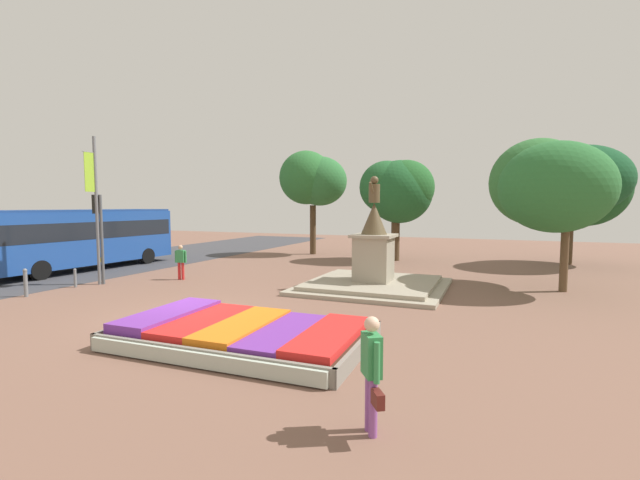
{
  "coord_description": "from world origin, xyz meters",
  "views": [
    {
      "loc": [
        8.53,
        -10.07,
        3.37
      ],
      "look_at": [
        2.83,
        3.76,
        2.16
      ],
      "focal_mm": 24.0,
      "sensor_mm": 36.0,
      "label": 1
    }
  ],
  "objects_px": {
    "kerb_bollard_mid_b": "(26,282)",
    "kerb_bollard_north": "(75,277)",
    "banner_pole": "(96,207)",
    "pedestrian_near_planter": "(181,260)",
    "flower_planter": "(239,333)",
    "traffic_light_mid_block": "(99,223)",
    "statue_monument": "(374,269)",
    "pedestrian_with_handbag": "(372,368)",
    "city_bus": "(80,235)"
  },
  "relations": [
    {
      "from": "kerb_bollard_mid_b",
      "to": "kerb_bollard_north",
      "type": "xyz_separation_m",
      "value": [
        -0.0,
        2.01,
        -0.14
      ]
    },
    {
      "from": "banner_pole",
      "to": "pedestrian_near_planter",
      "type": "xyz_separation_m",
      "value": [
        2.42,
        2.31,
        -2.41
      ]
    },
    {
      "from": "banner_pole",
      "to": "kerb_bollard_mid_b",
      "type": "bearing_deg",
      "value": -97.35
    },
    {
      "from": "banner_pole",
      "to": "kerb_bollard_north",
      "type": "distance_m",
      "value": 3.04
    },
    {
      "from": "flower_planter",
      "to": "traffic_light_mid_block",
      "type": "relative_size",
      "value": 1.6
    },
    {
      "from": "kerb_bollard_mid_b",
      "to": "traffic_light_mid_block",
      "type": "bearing_deg",
      "value": 82.8
    },
    {
      "from": "traffic_light_mid_block",
      "to": "statue_monument",
      "type": "bearing_deg",
      "value": 17.66
    },
    {
      "from": "pedestrian_with_handbag",
      "to": "city_bus",
      "type": "bearing_deg",
      "value": 151.89
    },
    {
      "from": "banner_pole",
      "to": "flower_planter",
      "type": "bearing_deg",
      "value": -23.9
    },
    {
      "from": "pedestrian_near_planter",
      "to": "kerb_bollard_mid_b",
      "type": "bearing_deg",
      "value": -118.44
    },
    {
      "from": "banner_pole",
      "to": "city_bus",
      "type": "bearing_deg",
      "value": 149.21
    },
    {
      "from": "kerb_bollard_north",
      "to": "kerb_bollard_mid_b",
      "type": "bearing_deg",
      "value": -89.95
    },
    {
      "from": "pedestrian_with_handbag",
      "to": "kerb_bollard_mid_b",
      "type": "xyz_separation_m",
      "value": [
        -14.4,
        4.38,
        -0.45
      ]
    },
    {
      "from": "pedestrian_near_planter",
      "to": "pedestrian_with_handbag",
      "type": "bearing_deg",
      "value": -39.4
    },
    {
      "from": "traffic_light_mid_block",
      "to": "pedestrian_near_planter",
      "type": "relative_size",
      "value": 2.42
    },
    {
      "from": "kerb_bollard_mid_b",
      "to": "city_bus",
      "type": "bearing_deg",
      "value": 126.52
    },
    {
      "from": "flower_planter",
      "to": "city_bus",
      "type": "relative_size",
      "value": 0.6
    },
    {
      "from": "pedestrian_near_planter",
      "to": "traffic_light_mid_block",
      "type": "bearing_deg",
      "value": -137.77
    },
    {
      "from": "statue_monument",
      "to": "banner_pole",
      "type": "distance_m",
      "value": 11.95
    },
    {
      "from": "pedestrian_with_handbag",
      "to": "kerb_bollard_mid_b",
      "type": "bearing_deg",
      "value": 163.07
    },
    {
      "from": "flower_planter",
      "to": "pedestrian_near_planter",
      "type": "relative_size",
      "value": 3.87
    },
    {
      "from": "traffic_light_mid_block",
      "to": "kerb_bollard_north",
      "type": "xyz_separation_m",
      "value": [
        -0.38,
        -0.95,
        -2.22
      ]
    },
    {
      "from": "traffic_light_mid_block",
      "to": "pedestrian_with_handbag",
      "type": "height_order",
      "value": "traffic_light_mid_block"
    },
    {
      "from": "statue_monument",
      "to": "kerb_bollard_north",
      "type": "xyz_separation_m",
      "value": [
        -11.46,
        -4.48,
        -0.36
      ]
    },
    {
      "from": "banner_pole",
      "to": "kerb_bollard_north",
      "type": "xyz_separation_m",
      "value": [
        -0.37,
        -0.83,
        -2.9
      ]
    },
    {
      "from": "flower_planter",
      "to": "pedestrian_with_handbag",
      "type": "distance_m",
      "value": 5.07
    },
    {
      "from": "city_bus",
      "to": "pedestrian_with_handbag",
      "type": "bearing_deg",
      "value": -28.11
    },
    {
      "from": "flower_planter",
      "to": "kerb_bollard_north",
      "type": "relative_size",
      "value": 7.81
    },
    {
      "from": "banner_pole",
      "to": "pedestrian_with_handbag",
      "type": "bearing_deg",
      "value": -27.24
    },
    {
      "from": "pedestrian_near_planter",
      "to": "kerb_bollard_mid_b",
      "type": "height_order",
      "value": "pedestrian_near_planter"
    },
    {
      "from": "statue_monument",
      "to": "pedestrian_with_handbag",
      "type": "height_order",
      "value": "statue_monument"
    },
    {
      "from": "traffic_light_mid_block",
      "to": "pedestrian_with_handbag",
      "type": "bearing_deg",
      "value": -27.63
    },
    {
      "from": "traffic_light_mid_block",
      "to": "kerb_bollard_mid_b",
      "type": "relative_size",
      "value": 3.62
    },
    {
      "from": "statue_monument",
      "to": "kerb_bollard_north",
      "type": "height_order",
      "value": "statue_monument"
    },
    {
      "from": "traffic_light_mid_block",
      "to": "kerb_bollard_north",
      "type": "bearing_deg",
      "value": -111.54
    },
    {
      "from": "flower_planter",
      "to": "pedestrian_near_planter",
      "type": "height_order",
      "value": "pedestrian_near_planter"
    },
    {
      "from": "statue_monument",
      "to": "pedestrian_near_planter",
      "type": "relative_size",
      "value": 3.58
    },
    {
      "from": "flower_planter",
      "to": "pedestrian_with_handbag",
      "type": "bearing_deg",
      "value": -34.45
    },
    {
      "from": "banner_pole",
      "to": "kerb_bollard_mid_b",
      "type": "relative_size",
      "value": 5.92
    },
    {
      "from": "banner_pole",
      "to": "statue_monument",
      "type": "bearing_deg",
      "value": 18.21
    },
    {
      "from": "city_bus",
      "to": "kerb_bollard_north",
      "type": "bearing_deg",
      "value": -40.56
    },
    {
      "from": "city_bus",
      "to": "flower_planter",
      "type": "bearing_deg",
      "value": -26.12
    },
    {
      "from": "statue_monument",
      "to": "city_bus",
      "type": "height_order",
      "value": "statue_monument"
    },
    {
      "from": "flower_planter",
      "to": "pedestrian_near_planter",
      "type": "distance_m",
      "value": 10.06
    },
    {
      "from": "flower_planter",
      "to": "kerb_bollard_mid_b",
      "type": "xyz_separation_m",
      "value": [
        -10.27,
        1.55,
        0.3
      ]
    },
    {
      "from": "kerb_bollard_north",
      "to": "statue_monument",
      "type": "bearing_deg",
      "value": 21.36
    },
    {
      "from": "statue_monument",
      "to": "traffic_light_mid_block",
      "type": "bearing_deg",
      "value": -162.34
    },
    {
      "from": "pedestrian_with_handbag",
      "to": "kerb_bollard_mid_b",
      "type": "distance_m",
      "value": 15.06
    },
    {
      "from": "banner_pole",
      "to": "kerb_bollard_north",
      "type": "height_order",
      "value": "banner_pole"
    },
    {
      "from": "flower_planter",
      "to": "statue_monument",
      "type": "distance_m",
      "value": 8.14
    }
  ]
}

